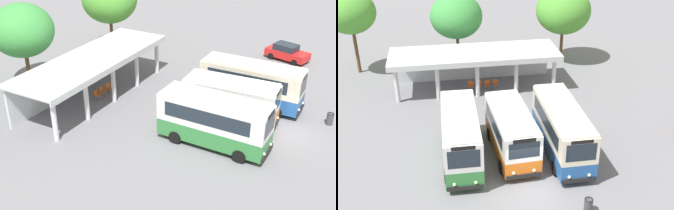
{
  "view_description": "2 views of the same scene",
  "coord_description": "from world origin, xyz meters",
  "views": [
    {
      "loc": [
        -26.59,
        -5.16,
        15.66
      ],
      "look_at": [
        -2.55,
        8.1,
        1.4
      ],
      "focal_mm": 46.14,
      "sensor_mm": 36.0,
      "label": 1
    },
    {
      "loc": [
        -4.79,
        -19.58,
        16.17
      ],
      "look_at": [
        -0.03,
        8.48,
        1.51
      ],
      "focal_mm": 45.17,
      "sensor_mm": 36.0,
      "label": 2
    }
  ],
  "objects": [
    {
      "name": "ground_plane",
      "position": [
        0.0,
        0.0,
        0.0
      ],
      "size": [
        180.0,
        180.0,
        0.0
      ],
      "primitive_type": "plane",
      "color": "slate"
    },
    {
      "name": "city_bus_nearest_orange",
      "position": [
        -3.77,
        3.99,
        1.91
      ],
      "size": [
        2.49,
        7.49,
        3.48
      ],
      "color": "black",
      "rests_on": "ground"
    },
    {
      "name": "city_bus_second_in_row",
      "position": [
        -0.4,
        4.19,
        1.8
      ],
      "size": [
        2.73,
        6.87,
        3.26
      ],
      "color": "black",
      "rests_on": "ground"
    },
    {
      "name": "city_bus_middle_cream",
      "position": [
        2.97,
        3.79,
        1.9
      ],
      "size": [
        2.39,
        7.92,
        3.45
      ],
      "color": "black",
      "rests_on": "ground"
    },
    {
      "name": "terminal_canopy",
      "position": [
        -1.66,
        15.9,
        2.56
      ],
      "size": [
        14.81,
        4.84,
        3.4
      ],
      "color": "silver",
      "rests_on": "ground"
    },
    {
      "name": "waiting_chair_end_by_column",
      "position": [
        -2.14,
        14.81,
        0.52
      ],
      "size": [
        0.45,
        0.45,
        0.86
      ],
      "color": "slate",
      "rests_on": "ground"
    },
    {
      "name": "waiting_chair_second_from_end",
      "position": [
        -1.41,
        14.84,
        0.52
      ],
      "size": [
        0.45,
        0.45,
        0.86
      ],
      "color": "slate",
      "rests_on": "ground"
    },
    {
      "name": "waiting_chair_middle_seat",
      "position": [
        -0.67,
        14.73,
        0.52
      ],
      "size": [
        0.45,
        0.45,
        0.86
      ],
      "color": "slate",
      "rests_on": "ground"
    },
    {
      "name": "waiting_chair_fourth_seat",
      "position": [
        0.06,
        14.79,
        0.52
      ],
      "size": [
        0.45,
        0.45,
        0.86
      ],
      "color": "slate",
      "rests_on": "ground"
    },
    {
      "name": "roadside_tree_behind_canopy",
      "position": [
        -2.78,
        21.44,
        4.96
      ],
      "size": [
        5.15,
        5.15,
        7.16
      ],
      "color": "brown",
      "rests_on": "ground"
    },
    {
      "name": "roadside_tree_east_of_canopy",
      "position": [
        7.76,
        20.36,
        5.34
      ],
      "size": [
        5.46,
        5.46,
        7.67
      ],
      "color": "brown",
      "rests_on": "ground"
    },
    {
      "name": "roadside_tree_west_of_canopy",
      "position": [
        -12.54,
        20.82,
        5.93
      ],
      "size": [
        4.68,
        4.68,
        7.94
      ],
      "color": "brown",
      "rests_on": "ground"
    },
    {
      "name": "litter_bin_apron",
      "position": [
        2.79,
        -2.29,
        0.46
      ],
      "size": [
        0.49,
        0.49,
        0.9
      ],
      "color": "#3F3F47",
      "rests_on": "ground"
    }
  ]
}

